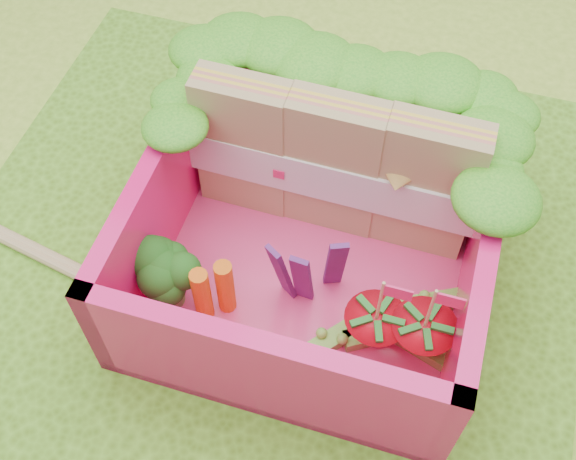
% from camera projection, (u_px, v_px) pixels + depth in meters
% --- Properties ---
extents(ground, '(14.00, 14.00, 0.00)m').
position_uv_depth(ground, '(264.00, 261.00, 3.04)').
color(ground, '#86B533').
rests_on(ground, ground).
extents(placemat, '(2.60, 2.60, 0.03)m').
position_uv_depth(placemat, '(264.00, 259.00, 3.03)').
color(placemat, '#548B1F').
rests_on(placemat, ground).
extents(bento_floor, '(1.30, 1.30, 0.05)m').
position_uv_depth(bento_floor, '(313.00, 267.00, 2.96)').
color(bento_floor, '#EA3B7B').
rests_on(bento_floor, placemat).
extents(bento_box, '(1.30, 1.30, 0.55)m').
position_uv_depth(bento_box, '(315.00, 233.00, 2.75)').
color(bento_box, '#FF156E').
rests_on(bento_box, placemat).
extents(lettuce_ruffle, '(1.43, 0.77, 0.11)m').
position_uv_depth(lettuce_ruffle, '(350.00, 88.00, 2.73)').
color(lettuce_ruffle, '#24911A').
rests_on(lettuce_ruffle, bento_box).
extents(sandwich_stack, '(1.19, 0.19, 0.66)m').
position_uv_depth(sandwich_stack, '(335.00, 166.00, 2.82)').
color(sandwich_stack, tan).
rests_on(sandwich_stack, bento_floor).
extents(broccoli, '(0.32, 0.32, 0.26)m').
position_uv_depth(broccoli, '(164.00, 275.00, 2.70)').
color(broccoli, '#5EA34E').
rests_on(broccoli, bento_floor).
extents(carrot_sticks, '(0.14, 0.13, 0.29)m').
position_uv_depth(carrot_sticks, '(214.00, 291.00, 2.70)').
color(carrot_sticks, orange).
rests_on(carrot_sticks, bento_floor).
extents(purple_wedges, '(0.25, 0.14, 0.38)m').
position_uv_depth(purple_wedges, '(307.00, 272.00, 2.70)').
color(purple_wedges, '#521C62').
rests_on(purple_wedges, bento_floor).
extents(strawberry_left, '(0.23, 0.23, 0.47)m').
position_uv_depth(strawberry_left, '(374.00, 331.00, 2.63)').
color(strawberry_left, red).
rests_on(strawberry_left, bento_floor).
extents(strawberry_right, '(0.24, 0.24, 0.48)m').
position_uv_depth(strawberry_right, '(420.00, 339.00, 2.61)').
color(strawberry_right, red).
rests_on(strawberry_right, bento_floor).
extents(snap_peas, '(0.63, 0.52, 0.05)m').
position_uv_depth(snap_peas, '(393.00, 331.00, 2.74)').
color(snap_peas, '#57AE36').
rests_on(snap_peas, bento_floor).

